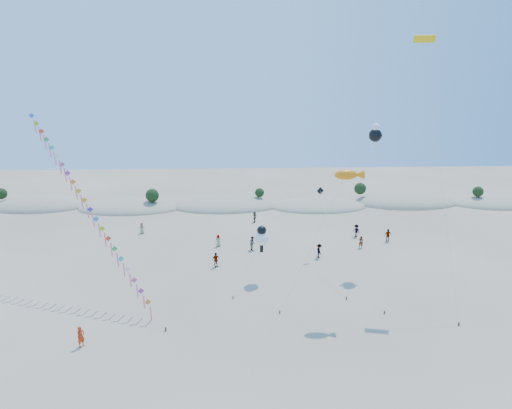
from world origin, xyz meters
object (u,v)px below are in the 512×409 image
Objects in this scene: parafoil_kite at (426,47)px; flyer_foreground at (81,337)px; kite_train at (85,203)px; fish_kite at (349,175)px.

parafoil_kite is 14.02× the size of flyer_foreground.
kite_train is 24.97m from fish_kite.
fish_kite is at bearing -40.84° from flyer_foreground.
flyer_foreground is (2.04, -9.84, -8.36)m from kite_train.
flyer_foreground is at bearing -164.65° from fish_kite.
kite_train is at bearing -177.11° from parafoil_kite.
kite_train reaches higher than flyer_foreground.
fish_kite is at bearing -146.39° from parafoil_kite.
kite_train is 1.36× the size of fish_kite.
parafoil_kite is at bearing 2.89° from kite_train.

